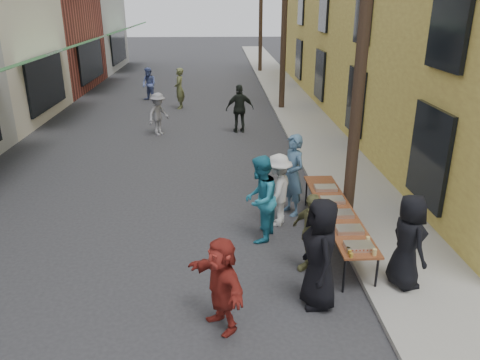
{
  "coord_description": "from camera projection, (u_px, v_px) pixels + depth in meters",
  "views": [
    {
      "loc": [
        1.35,
        -6.76,
        4.9
      ],
      "look_at": [
        1.77,
        2.47,
        1.3
      ],
      "focal_mm": 35.0,
      "sensor_mm": 36.0,
      "label": 1
    }
  ],
  "objects": [
    {
      "name": "ground",
      "position": [
        143.0,
        304.0,
        8.01
      ],
      "size": [
        120.0,
        120.0,
        0.0
      ],
      "primitive_type": "plane",
      "color": "#28282B",
      "rests_on": "ground"
    },
    {
      "name": "sidewalk",
      "position": [
        296.0,
        108.0,
        22.17
      ],
      "size": [
        2.2,
        60.0,
        0.1
      ],
      "primitive_type": "cube",
      "color": "gray",
      "rests_on": "ground"
    },
    {
      "name": "utility_pole_near",
      "position": [
        365.0,
        20.0,
        9.35
      ],
      "size": [
        0.26,
        0.26,
        9.0
      ],
      "primitive_type": "cylinder",
      "color": "#2D2116",
      "rests_on": "ground"
    },
    {
      "name": "utility_pole_mid",
      "position": [
        285.0,
        8.0,
        20.53
      ],
      "size": [
        0.26,
        0.26,
        9.0
      ],
      "primitive_type": "cylinder",
      "color": "#2D2116",
      "rests_on": "ground"
    },
    {
      "name": "utility_pole_far",
      "position": [
        261.0,
        5.0,
        31.7
      ],
      "size": [
        0.26,
        0.26,
        9.0
      ],
      "primitive_type": "cylinder",
      "color": "#2D2116",
      "rests_on": "ground"
    },
    {
      "name": "serving_table",
      "position": [
        337.0,
        211.0,
        9.86
      ],
      "size": [
        0.7,
        4.0,
        0.75
      ],
      "color": "#602B16",
      "rests_on": "ground"
    },
    {
      "name": "catering_tray_sausage",
      "position": [
        359.0,
        246.0,
        8.3
      ],
      "size": [
        0.5,
        0.33,
        0.08
      ],
      "primitive_type": "cube",
      "color": "maroon",
      "rests_on": "serving_table"
    },
    {
      "name": "catering_tray_foil_b",
      "position": [
        349.0,
        229.0,
        8.9
      ],
      "size": [
        0.5,
        0.33,
        0.08
      ],
      "primitive_type": "cube",
      "color": "#B2B2B7",
      "rests_on": "serving_table"
    },
    {
      "name": "catering_tray_buns",
      "position": [
        340.0,
        214.0,
        9.55
      ],
      "size": [
        0.5,
        0.33,
        0.08
      ],
      "primitive_type": "cube",
      "color": "tan",
      "rests_on": "serving_table"
    },
    {
      "name": "catering_tray_foil_d",
      "position": [
        332.0,
        200.0,
        10.2
      ],
      "size": [
        0.5,
        0.33,
        0.08
      ],
      "primitive_type": "cube",
      "color": "#B2B2B7",
      "rests_on": "serving_table"
    },
    {
      "name": "catering_tray_buns_end",
      "position": [
        326.0,
        188.0,
        10.86
      ],
      "size": [
        0.5,
        0.33,
        0.08
      ],
      "primitive_type": "cube",
      "color": "tan",
      "rests_on": "serving_table"
    },
    {
      "name": "condiment_jar_a",
      "position": [
        351.0,
        255.0,
        8.01
      ],
      "size": [
        0.07,
        0.07,
        0.08
      ],
      "primitive_type": "cylinder",
      "color": "#A57F26",
      "rests_on": "serving_table"
    },
    {
      "name": "condiment_jar_b",
      "position": [
        350.0,
        252.0,
        8.1
      ],
      "size": [
        0.07,
        0.07,
        0.08
      ],
      "primitive_type": "cylinder",
      "color": "#A57F26",
      "rests_on": "serving_table"
    },
    {
      "name": "condiment_jar_c",
      "position": [
        348.0,
        249.0,
        8.19
      ],
      "size": [
        0.07,
        0.07,
        0.08
      ],
      "primitive_type": "cylinder",
      "color": "#A57F26",
      "rests_on": "serving_table"
    },
    {
      "name": "cup_stack",
      "position": [
        375.0,
        252.0,
        8.06
      ],
      "size": [
        0.08,
        0.08,
        0.12
      ],
      "primitive_type": "cylinder",
      "color": "tan",
      "rests_on": "serving_table"
    },
    {
      "name": "guest_front_a",
      "position": [
        320.0,
        254.0,
        7.71
      ],
      "size": [
        0.69,
        0.99,
        1.94
      ],
      "primitive_type": "imported",
      "rotation": [
        0.0,
        0.0,
        -1.49
      ],
      "color": "black",
      "rests_on": "ground"
    },
    {
      "name": "guest_front_b",
      "position": [
        293.0,
        175.0,
        11.08
      ],
      "size": [
        0.74,
        0.86,
        1.98
      ],
      "primitive_type": "imported",
      "rotation": [
        0.0,
        0.0,
        -1.13
      ],
      "color": "#456886",
      "rests_on": "ground"
    },
    {
      "name": "guest_front_c",
      "position": [
        260.0,
        199.0,
        9.86
      ],
      "size": [
        0.98,
        1.11,
        1.89
      ],
      "primitive_type": "imported",
      "rotation": [
        0.0,
        0.0,
        -1.91
      ],
      "color": "teal",
      "rests_on": "ground"
    },
    {
      "name": "guest_front_d",
      "position": [
        278.0,
        190.0,
        10.57
      ],
      "size": [
        1.02,
        1.26,
        1.7
      ],
      "primitive_type": "imported",
      "rotation": [
        0.0,
        0.0,
        -1.98
      ],
      "color": "silver",
      "rests_on": "ground"
    },
    {
      "name": "guest_front_e",
      "position": [
        311.0,
        233.0,
        8.73
      ],
      "size": [
        0.85,
        1.0,
        1.6
      ],
      "primitive_type": "imported",
      "rotation": [
        0.0,
        0.0,
        -0.98
      ],
      "color": "#67683C",
      "rests_on": "ground"
    },
    {
      "name": "guest_queue_back",
      "position": [
        222.0,
        284.0,
        7.21
      ],
      "size": [
        1.15,
        1.48,
        1.57
      ],
      "primitive_type": "imported",
      "rotation": [
        0.0,
        0.0,
        -1.03
      ],
      "color": "maroon",
      "rests_on": "ground"
    },
    {
      "name": "server",
      "position": [
        408.0,
        241.0,
        8.1
      ],
      "size": [
        0.71,
        0.94,
        1.74
      ],
      "primitive_type": "imported",
      "rotation": [
        0.0,
        0.0,
        1.77
      ],
      "color": "black",
      "rests_on": "sidewalk"
    },
    {
      "name": "passerby_left",
      "position": [
        158.0,
        114.0,
        17.73
      ],
      "size": [
        1.08,
        1.2,
        1.61
      ],
      "primitive_type": "imported",
      "rotation": [
        0.0,
        0.0,
        0.98
      ],
      "color": "gray",
      "rests_on": "ground"
    },
    {
      "name": "passerby_mid",
      "position": [
        240.0,
        109.0,
        18.01
      ],
      "size": [
        1.14,
        0.61,
        1.86
      ],
      "primitive_type": "imported",
      "rotation": [
        0.0,
        0.0,
        3.29
      ],
      "color": "black",
      "rests_on": "ground"
    },
    {
      "name": "passerby_right",
      "position": [
        179.0,
        88.0,
        21.96
      ],
      "size": [
        0.45,
        0.69,
        1.9
      ],
      "primitive_type": "imported",
      "rotation": [
        0.0,
        0.0,
        4.71
      ],
      "color": "brown",
      "rests_on": "ground"
    },
    {
      "name": "passerby_far",
      "position": [
        149.0,
        84.0,
        23.68
      ],
      "size": [
        1.03,
        0.99,
        1.67
      ],
      "primitive_type": "imported",
      "rotation": [
        0.0,
        0.0,
        5.66
      ],
      "color": "#5363A2",
      "rests_on": "ground"
    }
  ]
}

